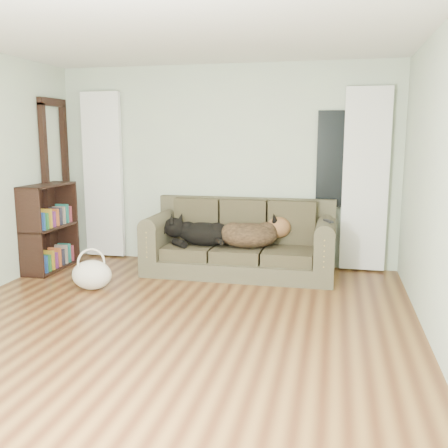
% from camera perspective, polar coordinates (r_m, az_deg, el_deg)
% --- Properties ---
extents(floor, '(5.00, 5.00, 0.00)m').
position_cam_1_polar(floor, '(4.53, -7.03, -11.93)').
color(floor, '#4A2815').
rests_on(floor, ground).
extents(ceiling, '(5.00, 5.00, 0.00)m').
position_cam_1_polar(ceiling, '(4.30, -7.82, 22.16)').
color(ceiling, white).
rests_on(ceiling, ground).
extents(wall_back, '(4.50, 0.04, 2.60)m').
position_cam_1_polar(wall_back, '(6.62, 0.04, 6.67)').
color(wall_back, '#B3CAA8').
rests_on(wall_back, ground).
extents(wall_right, '(0.04, 5.00, 2.60)m').
position_cam_1_polar(wall_right, '(4.05, 24.13, 3.64)').
color(wall_right, '#B3CAA8').
rests_on(wall_right, ground).
extents(curtain_left, '(0.55, 0.08, 2.25)m').
position_cam_1_polar(curtain_left, '(7.12, -13.64, 5.42)').
color(curtain_left, white).
rests_on(curtain_left, ground).
extents(curtain_right, '(0.55, 0.08, 2.25)m').
position_cam_1_polar(curtain_right, '(6.40, 15.85, 4.83)').
color(curtain_right, white).
rests_on(curtain_right, ground).
extents(window_pane, '(0.50, 0.03, 1.20)m').
position_cam_1_polar(window_pane, '(6.43, 12.80, 7.21)').
color(window_pane, black).
rests_on(window_pane, wall_back).
extents(door_casing, '(0.07, 0.60, 2.10)m').
position_cam_1_polar(door_casing, '(7.05, -18.59, 4.32)').
color(door_casing, black).
rests_on(door_casing, ground).
extents(sofa, '(2.31, 1.00, 0.94)m').
position_cam_1_polar(sofa, '(6.16, 1.79, -1.57)').
color(sofa, '#3B3A28').
rests_on(sofa, floor).
extents(dog_black_lab, '(0.80, 0.67, 0.29)m').
position_cam_1_polar(dog_black_lab, '(6.22, -2.69, -1.19)').
color(dog_black_lab, black).
rests_on(dog_black_lab, sofa).
extents(dog_shepherd, '(0.82, 0.64, 0.33)m').
position_cam_1_polar(dog_shepherd, '(6.10, 3.21, -1.31)').
color(dog_shepherd, black).
rests_on(dog_shepherd, sofa).
extents(tv_remote, '(0.11, 0.17, 0.02)m').
position_cam_1_polar(tv_remote, '(5.82, 11.83, 0.34)').
color(tv_remote, black).
rests_on(tv_remote, sofa).
extents(tote_bag, '(0.55, 0.49, 0.33)m').
position_cam_1_polar(tote_bag, '(5.77, -14.86, -5.68)').
color(tote_bag, silver).
rests_on(tote_bag, floor).
extents(bookshelf, '(0.39, 0.89, 1.09)m').
position_cam_1_polar(bookshelf, '(6.72, -19.32, -0.73)').
color(bookshelf, black).
rests_on(bookshelf, floor).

